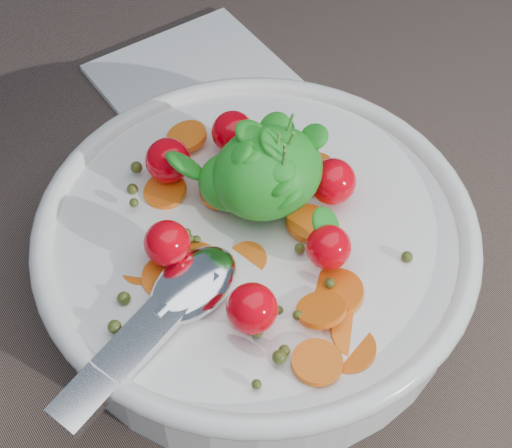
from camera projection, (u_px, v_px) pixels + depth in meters
ground at (282, 257)px, 0.59m from camera, size 6.00×6.00×0.00m
bowl at (255, 245)px, 0.55m from camera, size 0.33×0.30×0.13m
napkin at (192, 77)px, 0.71m from camera, size 0.16×0.14×0.01m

